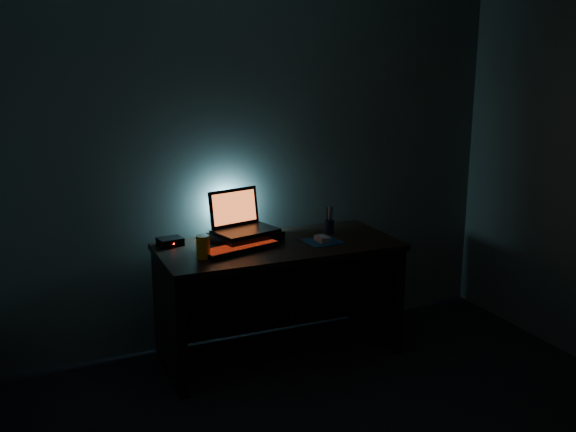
% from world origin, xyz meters
% --- Properties ---
extents(room, '(3.50, 4.00, 2.50)m').
position_xyz_m(room, '(0.00, 0.00, 1.25)').
color(room, black).
rests_on(room, ground).
extents(desk, '(1.50, 0.70, 0.75)m').
position_xyz_m(desk, '(0.00, 1.67, 0.49)').
color(desk, black).
rests_on(desk, ground).
extents(riser, '(0.46, 0.39, 0.06)m').
position_xyz_m(riser, '(-0.17, 1.76, 0.78)').
color(riser, black).
rests_on(riser, desk).
extents(laptop, '(0.43, 0.37, 0.26)m').
position_xyz_m(laptop, '(-0.18, 1.81, 0.87)').
color(laptop, black).
rests_on(laptop, riser).
extents(keyboard, '(0.53, 0.29, 0.03)m').
position_xyz_m(keyboard, '(-0.27, 1.58, 0.77)').
color(keyboard, black).
rests_on(keyboard, desk).
extents(mousepad, '(0.23, 0.21, 0.00)m').
position_xyz_m(mousepad, '(0.27, 1.55, 0.75)').
color(mousepad, navy).
rests_on(mousepad, desk).
extents(mouse, '(0.07, 0.11, 0.03)m').
position_xyz_m(mouse, '(0.27, 1.55, 0.77)').
color(mouse, gray).
rests_on(mouse, mousepad).
extents(pen_cup, '(0.07, 0.07, 0.09)m').
position_xyz_m(pen_cup, '(0.40, 1.71, 0.80)').
color(pen_cup, black).
rests_on(pen_cup, desk).
extents(juice_glass, '(0.09, 0.09, 0.14)m').
position_xyz_m(juice_glass, '(-0.52, 1.51, 0.82)').
color(juice_glass, orange).
rests_on(juice_glass, desk).
extents(router, '(0.16, 0.14, 0.05)m').
position_xyz_m(router, '(-0.63, 1.85, 0.77)').
color(router, black).
rests_on(router, desk).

